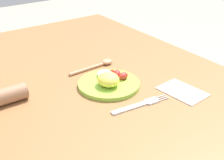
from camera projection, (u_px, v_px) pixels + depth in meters
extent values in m
cube|color=#93633A|center=(94.00, 78.00, 1.18)|extent=(1.39, 0.94, 0.03)
cube|color=#895F44|center=(96.00, 75.00, 1.99)|extent=(0.08, 0.08, 0.68)
cylinder|color=#91C742|center=(109.00, 84.00, 1.09)|extent=(0.22, 0.22, 0.01)
ellipsoid|color=#F5E751|center=(108.00, 79.00, 1.06)|extent=(0.08, 0.07, 0.05)
ellipsoid|color=red|center=(123.00, 76.00, 1.11)|extent=(0.03, 0.04, 0.03)
ellipsoid|color=red|center=(117.00, 73.00, 1.12)|extent=(0.04, 0.04, 0.03)
ellipsoid|color=red|center=(112.00, 72.00, 1.13)|extent=(0.02, 0.03, 0.02)
ellipsoid|color=white|center=(106.00, 74.00, 1.12)|extent=(0.07, 0.06, 0.02)
cube|color=silver|center=(130.00, 108.00, 0.96)|extent=(0.03, 0.13, 0.01)
cube|color=silver|center=(152.00, 101.00, 1.00)|extent=(0.03, 0.05, 0.01)
cylinder|color=silver|center=(164.00, 99.00, 1.01)|extent=(0.01, 0.04, 0.00)
cylinder|color=silver|center=(162.00, 98.00, 1.02)|extent=(0.01, 0.04, 0.00)
cylinder|color=silver|center=(160.00, 96.00, 1.03)|extent=(0.01, 0.04, 0.00)
cylinder|color=tan|center=(86.00, 69.00, 1.20)|extent=(0.02, 0.16, 0.01)
ellipsoid|color=tan|center=(107.00, 62.00, 1.26)|extent=(0.04, 0.05, 0.02)
cube|color=white|center=(182.00, 92.00, 1.06)|extent=(0.16, 0.12, 0.00)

